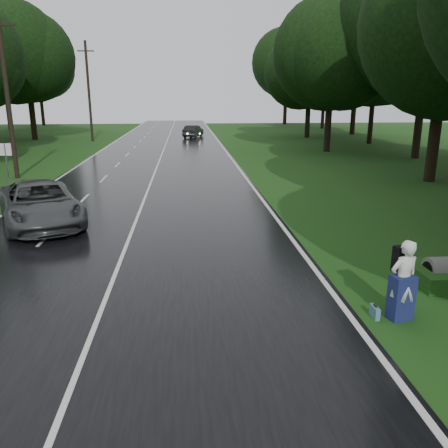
% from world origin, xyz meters
% --- Properties ---
extents(ground, '(160.00, 160.00, 0.00)m').
position_xyz_m(ground, '(0.00, 0.00, 0.00)').
color(ground, '#1D4614').
rests_on(ground, ground).
extents(road, '(12.00, 140.00, 0.04)m').
position_xyz_m(road, '(0.00, 20.00, 0.02)').
color(road, black).
rests_on(road, ground).
extents(lane_center, '(0.12, 140.00, 0.01)m').
position_xyz_m(lane_center, '(0.00, 20.00, 0.04)').
color(lane_center, silver).
rests_on(lane_center, road).
extents(grey_car, '(4.91, 6.61, 1.67)m').
position_xyz_m(grey_car, '(-3.68, 9.66, 0.88)').
color(grey_car, '#434748').
rests_on(grey_car, road).
extents(far_car, '(2.73, 4.70, 1.46)m').
position_xyz_m(far_car, '(3.07, 49.00, 0.77)').
color(far_car, black).
rests_on(far_car, road).
extents(hitchhiker, '(0.78, 0.74, 1.90)m').
position_xyz_m(hitchhiker, '(6.92, 0.83, 0.88)').
color(hitchhiker, silver).
rests_on(hitchhiker, ground).
extents(suitcase, '(0.11, 0.39, 0.28)m').
position_xyz_m(suitcase, '(6.37, 0.92, 0.14)').
color(suitcase, teal).
rests_on(suitcase, ground).
extents(utility_pole_mid, '(1.80, 0.28, 9.93)m').
position_xyz_m(utility_pole_mid, '(-8.50, 20.92, 0.00)').
color(utility_pole_mid, black).
rests_on(utility_pole_mid, ground).
extents(utility_pole_far, '(1.80, 0.28, 10.78)m').
position_xyz_m(utility_pole_far, '(-8.50, 45.24, 0.00)').
color(utility_pole_far, black).
rests_on(utility_pole_far, ground).
extents(road_sign_b, '(0.63, 0.10, 2.62)m').
position_xyz_m(road_sign_b, '(-7.20, 16.10, 0.00)').
color(road_sign_b, white).
rests_on(road_sign_b, ground).
extents(tree_left_f, '(10.44, 10.44, 16.32)m').
position_xyz_m(tree_left_f, '(-15.70, 47.85, 0.00)').
color(tree_left_f, black).
rests_on(tree_left_f, ground).
extents(tree_right_d, '(9.36, 9.36, 14.63)m').
position_xyz_m(tree_right_d, '(16.72, 17.65, 0.00)').
color(tree_right_d, black).
rests_on(tree_right_d, ground).
extents(tree_right_e, '(9.36, 9.36, 14.62)m').
position_xyz_m(tree_right_e, '(15.19, 33.30, 0.00)').
color(tree_right_e, black).
rests_on(tree_right_e, ground).
extents(tree_right_f, '(8.53, 8.53, 13.33)m').
position_xyz_m(tree_right_f, '(17.21, 48.02, 0.00)').
color(tree_right_f, black).
rests_on(tree_right_f, ground).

